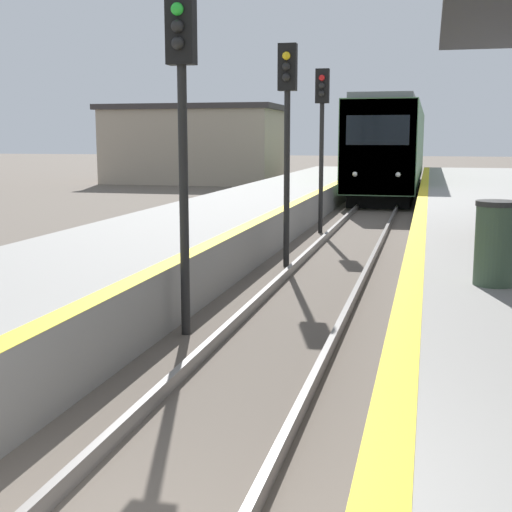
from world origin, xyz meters
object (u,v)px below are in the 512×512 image
(train, at_px, (393,147))
(signal_mid, at_px, (287,113))
(signal_far, at_px, (322,119))
(trash_bin, at_px, (496,243))
(signal_near, at_px, (182,99))

(train, bearing_deg, signal_mid, -92.49)
(signal_far, height_order, trash_bin, signal_far)
(train, height_order, signal_near, signal_near)
(train, bearing_deg, signal_far, -93.61)
(signal_mid, distance_m, signal_far, 5.29)
(train, relative_size, signal_mid, 4.84)
(signal_mid, bearing_deg, signal_far, 91.03)
(train, relative_size, signal_far, 4.84)
(signal_mid, relative_size, signal_far, 1.00)
(signal_far, bearing_deg, trash_bin, -71.03)
(trash_bin, bearing_deg, signal_near, 179.32)
(train, distance_m, signal_mid, 22.00)
(signal_near, relative_size, trash_bin, 4.41)
(train, xyz_separation_m, signal_near, (-1.27, -27.25, 0.95))
(signal_near, bearing_deg, signal_far, 88.82)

